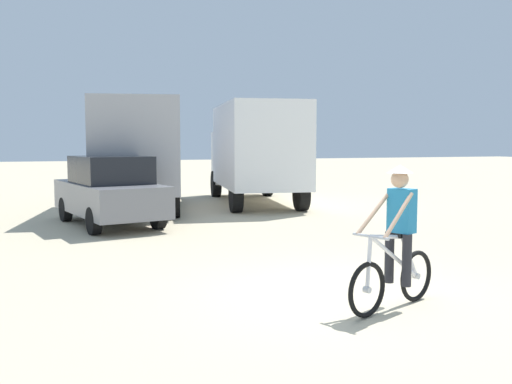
% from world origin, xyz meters
% --- Properties ---
extents(ground_plane, '(120.00, 120.00, 0.00)m').
position_xyz_m(ground_plane, '(0.00, 0.00, 0.00)').
color(ground_plane, beige).
extents(box_truck_grey_hauler, '(3.64, 7.08, 3.35)m').
position_xyz_m(box_truck_grey_hauler, '(-1.04, 11.14, 1.87)').
color(box_truck_grey_hauler, '#9E9EA3').
rests_on(box_truck_grey_hauler, ground).
extents(box_truck_avon_van, '(3.37, 7.03, 3.35)m').
position_xyz_m(box_truck_avon_van, '(2.83, 11.27, 1.87)').
color(box_truck_avon_van, white).
rests_on(box_truck_avon_van, ground).
extents(sedan_parked, '(2.61, 4.48, 1.76)m').
position_xyz_m(sedan_parked, '(-2.35, 7.81, 0.88)').
color(sedan_parked, slate).
rests_on(sedan_parked, ground).
extents(cyclist_orange_shirt, '(1.63, 0.76, 1.82)m').
position_xyz_m(cyclist_orange_shirt, '(0.34, -0.78, 0.85)').
color(cyclist_orange_shirt, black).
rests_on(cyclist_orange_shirt, ground).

